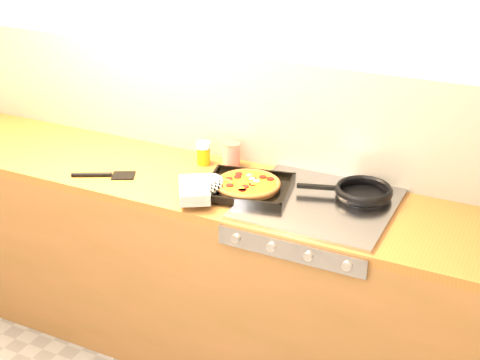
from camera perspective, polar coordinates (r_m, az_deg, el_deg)
The scene contains 9 objects.
room_shell at distance 3.06m, azimuth 0.85°, elevation 5.96°, with size 3.20×3.20×3.20m.
counter_run at distance 3.14m, azimuth -1.49°, elevation -7.78°, with size 3.20×0.62×0.90m.
stovetop at distance 2.76m, azimuth 6.73°, elevation -2.05°, with size 0.60×0.56×0.02m, color #9F9FA4.
pizza_on_tray at distance 2.81m, azimuth -0.57°, elevation -0.49°, with size 0.48×0.48×0.06m.
frying_pan at distance 2.81m, azimuth 10.39°, elevation -1.01°, with size 0.42×0.30×0.04m.
tomato_can at distance 3.07m, azimuth -0.75°, elevation 2.18°, with size 0.11×0.11×0.12m.
juice_glass at distance 3.10m, azimuth -3.15°, elevation 2.32°, with size 0.08×0.08×0.11m.
wooden_spoon at distance 2.97m, azimuth 2.39°, elevation 0.29°, with size 0.29×0.11×0.02m.
black_spatula at distance 3.05m, azimuth -11.46°, elevation 0.43°, with size 0.27×0.18×0.02m.
Camera 1 is at (1.23, -1.23, 2.17)m, focal length 50.00 mm.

